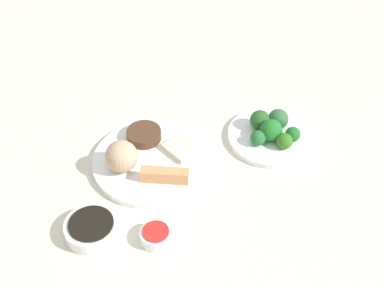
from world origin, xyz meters
name	(u,v)px	position (x,y,z in m)	size (l,w,h in m)	color
tabletop	(163,169)	(0.00, 0.00, 0.01)	(2.20, 2.20, 0.02)	beige
main_plate	(153,161)	(-0.02, -0.01, 0.03)	(0.28, 0.28, 0.02)	white
rice_scoop	(122,156)	(-0.03, -0.09, 0.07)	(0.07, 0.07, 0.07)	tan
spring_roll	(165,175)	(0.05, -0.02, 0.05)	(0.11, 0.02, 0.03)	tan
crab_rangoon_wonton	(182,148)	(-0.01, 0.06, 0.04)	(0.07, 0.07, 0.01)	beige
stir_fry_heap	(142,135)	(-0.09, 0.00, 0.05)	(0.08, 0.08, 0.02)	#4F3120
broccoli_plate	(271,136)	(0.05, 0.27, 0.03)	(0.21, 0.21, 0.01)	white
broccoli_floret_0	(271,130)	(0.06, 0.26, 0.06)	(0.05, 0.05, 0.05)	#207128
broccoli_floret_1	(258,138)	(0.06, 0.22, 0.05)	(0.04, 0.04, 0.04)	#246933
broccoli_floret_2	(278,119)	(0.04, 0.30, 0.06)	(0.05, 0.05, 0.05)	#306436
broccoli_floret_3	(284,141)	(0.10, 0.27, 0.05)	(0.04, 0.04, 0.04)	#326D1D
broccoli_floret_4	(293,134)	(0.10, 0.30, 0.05)	(0.04, 0.04, 0.04)	#206727
broccoli_floret_5	(260,120)	(0.02, 0.26, 0.06)	(0.05, 0.05, 0.05)	#275D25
soy_sauce_bowl	(92,229)	(0.09, -0.21, 0.04)	(0.11, 0.11, 0.03)	white
soy_sauce_bowl_liquid	(91,224)	(0.09, -0.21, 0.05)	(0.09, 0.09, 0.00)	black
sauce_ramekin_sweet_and_sour	(156,236)	(0.17, -0.11, 0.03)	(0.06, 0.06, 0.03)	white
sauce_ramekin_sweet_and_sour_liquid	(156,231)	(0.17, -0.11, 0.05)	(0.05, 0.05, 0.00)	red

